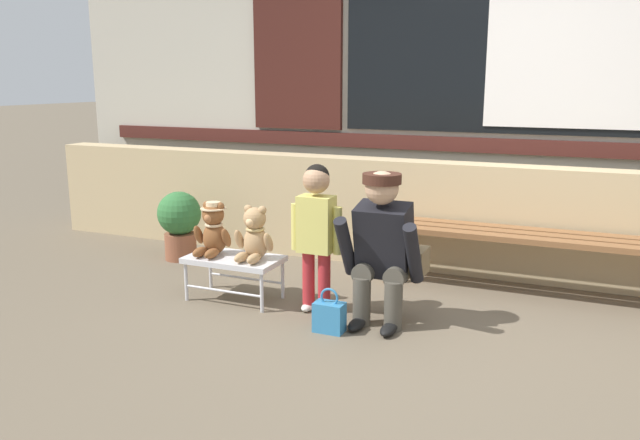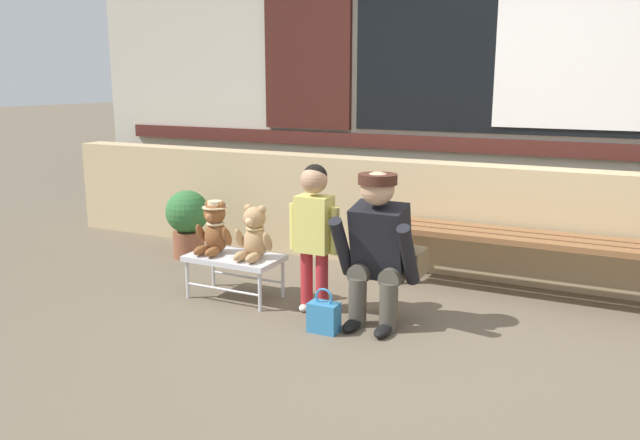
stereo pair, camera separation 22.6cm
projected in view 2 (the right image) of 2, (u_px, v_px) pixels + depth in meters
The scene contains 11 objects.
ground_plane at pixel (421, 341), 3.68m from camera, with size 60.00×60.00×0.00m, color brown.
brick_low_wall at pixel (481, 221), 4.84m from camera, with size 7.87×0.25×0.85m, color tan.
shop_facade at pixel (504, 58), 5.03m from camera, with size 8.04×0.26×3.24m.
wooden_bench_long at pixel (534, 245), 4.34m from camera, with size 2.10×0.40×0.44m.
small_display_bench at pixel (235, 260), 4.36m from camera, with size 0.64×0.36×0.30m.
teddy_bear_with_hat at pixel (214, 228), 4.39m from camera, with size 0.28×0.27×0.36m.
teddy_bear_plain at pixel (254, 235), 4.25m from camera, with size 0.28×0.26×0.36m.
child_standing at pixel (314, 222), 4.03m from camera, with size 0.35×0.18×0.96m.
adult_crouching at pixel (380, 248), 3.84m from camera, with size 0.50×0.49×0.95m.
handbag_on_ground at pixel (324, 316), 3.80m from camera, with size 0.18×0.11×0.27m.
potted_plant at pixel (188, 220), 5.36m from camera, with size 0.36×0.36×0.57m.
Camera 2 is at (1.01, -3.34, 1.47)m, focal length 35.98 mm.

